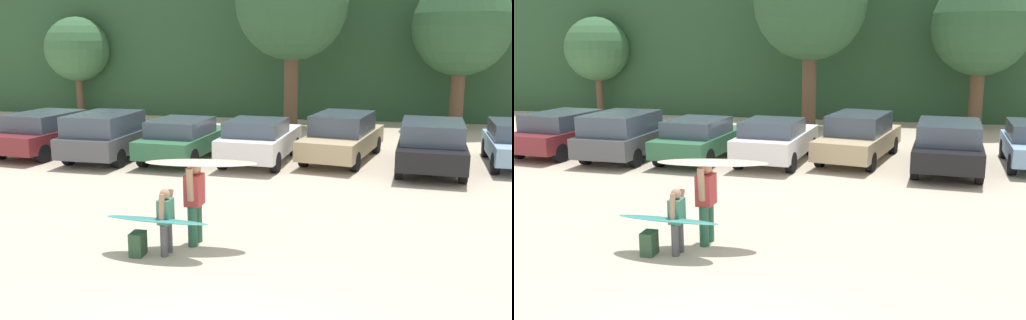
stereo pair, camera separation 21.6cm
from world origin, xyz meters
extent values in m
cube|color=#284C2D|center=(0.00, 28.36, 3.81)|extent=(108.00, 12.00, 7.61)
cylinder|color=brown|center=(-13.19, 21.63, 1.03)|extent=(0.36, 0.36, 2.06)
sphere|color=#38663D|center=(-13.19, 21.63, 3.46)|extent=(3.29, 3.29, 3.29)
cylinder|color=brown|center=(-1.68, 19.26, 1.70)|extent=(0.62, 0.62, 3.40)
sphere|color=#2D5633|center=(-1.68, 19.26, 5.49)|extent=(4.91, 4.91, 4.91)
cylinder|color=brown|center=(5.56, 20.40, 1.35)|extent=(0.60, 0.60, 2.70)
sphere|color=#2D5633|center=(5.56, 20.40, 4.50)|extent=(4.24, 4.24, 4.24)
cube|color=maroon|center=(-9.25, 11.90, 0.61)|extent=(2.44, 4.44, 0.60)
cube|color=#3F4C5B|center=(-9.27, 11.77, 1.19)|extent=(2.06, 2.67, 0.56)
cylinder|color=black|center=(-9.92, 13.40, 0.31)|extent=(0.30, 0.64, 0.61)
cylinder|color=black|center=(-8.22, 13.17, 0.31)|extent=(0.30, 0.64, 0.61)
cylinder|color=black|center=(-10.29, 10.63, 0.31)|extent=(0.30, 0.64, 0.61)
cylinder|color=black|center=(-8.59, 10.41, 0.31)|extent=(0.30, 0.64, 0.61)
cube|color=#4C4F54|center=(-6.66, 11.80, 0.63)|extent=(2.15, 4.75, 0.64)
cube|color=#3F4C5B|center=(-6.69, 11.05, 1.27)|extent=(1.90, 2.59, 0.65)
cylinder|color=black|center=(-7.46, 13.38, 0.30)|extent=(0.25, 0.62, 0.61)
cylinder|color=black|center=(-5.72, 13.30, 0.30)|extent=(0.25, 0.62, 0.61)
cylinder|color=black|center=(-7.60, 10.30, 0.30)|extent=(0.25, 0.62, 0.61)
cylinder|color=black|center=(-5.85, 10.22, 0.30)|extent=(0.25, 0.62, 0.61)
cube|color=#2D6642|center=(-4.19, 11.76, 0.62)|extent=(2.21, 4.27, 0.56)
cube|color=#3F4C5B|center=(-4.22, 11.48, 1.15)|extent=(1.87, 2.26, 0.51)
cylinder|color=black|center=(-4.88, 13.19, 0.34)|extent=(0.28, 0.69, 0.67)
cylinder|color=black|center=(-3.24, 13.03, 0.34)|extent=(0.28, 0.69, 0.67)
cylinder|color=black|center=(-5.14, 10.49, 0.34)|extent=(0.28, 0.69, 0.67)
cylinder|color=black|center=(-3.50, 10.33, 0.34)|extent=(0.28, 0.69, 0.67)
cube|color=white|center=(-1.66, 11.94, 0.66)|extent=(2.20, 4.25, 0.67)
cube|color=#3F4C5B|center=(-1.70, 11.44, 1.23)|extent=(1.87, 2.03, 0.47)
cylinder|color=black|center=(-2.38, 13.36, 0.32)|extent=(0.27, 0.66, 0.64)
cylinder|color=black|center=(-0.70, 13.22, 0.32)|extent=(0.27, 0.66, 0.64)
cylinder|color=black|center=(-2.61, 10.66, 0.32)|extent=(0.27, 0.66, 0.64)
cylinder|color=black|center=(-0.93, 10.52, 0.32)|extent=(0.27, 0.66, 0.64)
cube|color=tan|center=(0.95, 12.86, 0.61)|extent=(2.76, 4.99, 0.61)
cube|color=#3F4C5B|center=(0.94, 12.84, 1.24)|extent=(2.14, 2.71, 0.65)
cylinder|color=black|center=(0.47, 14.55, 0.30)|extent=(0.34, 0.63, 0.60)
cylinder|color=black|center=(2.07, 14.21, 0.30)|extent=(0.34, 0.63, 0.60)
cylinder|color=black|center=(-0.18, 11.51, 0.30)|extent=(0.34, 0.63, 0.60)
cylinder|color=black|center=(1.42, 11.17, 0.30)|extent=(0.34, 0.63, 0.60)
cube|color=black|center=(3.70, 11.79, 0.64)|extent=(2.34, 4.58, 0.60)
cube|color=#3F4C5B|center=(3.68, 11.61, 1.24)|extent=(2.01, 2.72, 0.60)
cylinder|color=black|center=(2.96, 13.33, 0.34)|extent=(0.28, 0.70, 0.68)
cylinder|color=black|center=(4.70, 13.17, 0.34)|extent=(0.28, 0.70, 0.68)
cylinder|color=black|center=(2.69, 10.42, 0.34)|extent=(0.28, 0.70, 0.68)
cylinder|color=black|center=(4.43, 10.26, 0.34)|extent=(0.28, 0.70, 0.68)
cylinder|color=black|center=(5.74, 14.24, 0.32)|extent=(0.27, 0.66, 0.64)
cylinder|color=black|center=(5.54, 11.63, 0.32)|extent=(0.27, 0.66, 0.64)
cylinder|color=#26593F|center=(-1.48, 4.01, 0.40)|extent=(0.19, 0.19, 0.79)
cylinder|color=#26593F|center=(-1.47, 4.30, 0.40)|extent=(0.19, 0.19, 0.79)
cube|color=#B23838|center=(-1.48, 4.16, 1.10)|extent=(0.32, 0.42, 0.61)
sphere|color=tan|center=(-1.48, 4.16, 1.53)|extent=(0.25, 0.25, 0.25)
cylinder|color=tan|center=(-1.49, 3.93, 1.26)|extent=(0.14, 0.20, 0.65)
cylinder|color=tan|center=(-1.47, 4.38, 1.26)|extent=(0.15, 0.25, 0.66)
cylinder|color=#4C4C51|center=(-1.84, 3.40, 0.30)|extent=(0.14, 0.14, 0.61)
cylinder|color=#4C4C51|center=(-1.83, 3.61, 0.30)|extent=(0.14, 0.14, 0.61)
cube|color=#3F7F66|center=(-1.83, 3.51, 0.84)|extent=(0.25, 0.32, 0.46)
sphere|color=tan|center=(-1.83, 3.51, 1.17)|extent=(0.19, 0.19, 0.19)
cylinder|color=tan|center=(-1.84, 3.34, 0.96)|extent=(0.11, 0.17, 0.50)
cylinder|color=tan|center=(-1.83, 3.68, 0.96)|extent=(0.12, 0.33, 0.48)
ellipsoid|color=beige|center=(-1.33, 4.15, 1.64)|extent=(2.22, 0.87, 0.08)
ellipsoid|color=teal|center=(-1.98, 3.41, 0.69)|extent=(2.05, 0.71, 0.19)
cube|color=#2D4C33|center=(-2.34, 3.35, 0.23)|extent=(0.24, 0.34, 0.45)
camera|label=1|loc=(1.78, -6.09, 3.95)|focal=40.10mm
camera|label=2|loc=(2.00, -6.05, 3.95)|focal=40.10mm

